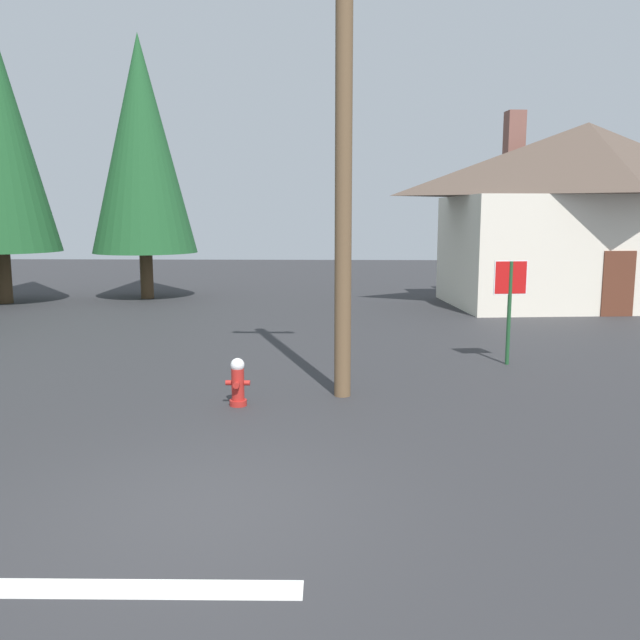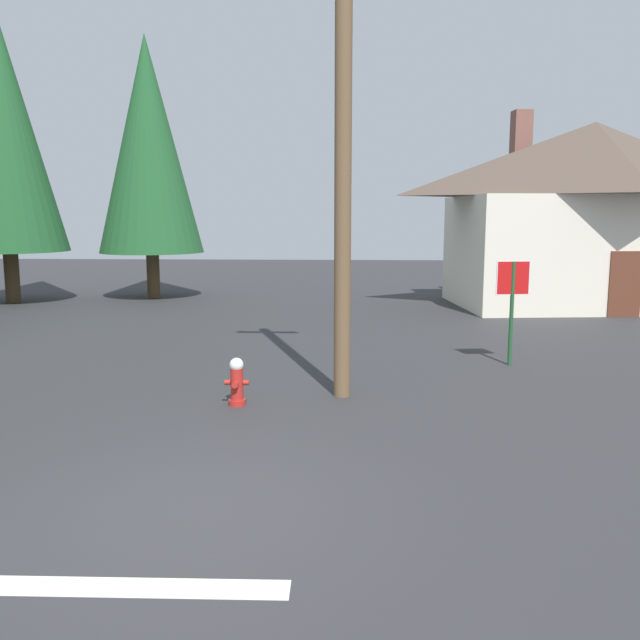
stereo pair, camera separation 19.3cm
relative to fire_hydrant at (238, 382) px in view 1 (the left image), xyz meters
name	(u,v)px [view 1 (the left image)]	position (x,y,z in m)	size (l,w,h in m)	color
ground_plane	(206,511)	(0.25, -3.80, -0.44)	(80.00, 80.00, 0.10)	#2D2D30
lane_stop_bar	(63,588)	(-0.61, -5.41, -0.38)	(3.96, 0.30, 0.01)	silver
fire_hydrant	(238,382)	(0.00, 0.00, 0.00)	(0.39, 0.34, 0.78)	#AD231E
utility_pole	(344,125)	(1.69, 0.66, 4.10)	(1.60, 0.28, 8.62)	brown
stop_sign_far	(510,291)	(5.10, 3.21, 1.14)	(0.69, 0.13, 2.15)	#1E4C28
house	(583,212)	(9.80, 12.63, 2.78)	(9.89, 6.49, 6.58)	silver
pine_tree_mid_left	(141,145)	(-5.59, 14.07, 5.18)	(3.78, 3.78, 9.45)	#4C3823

